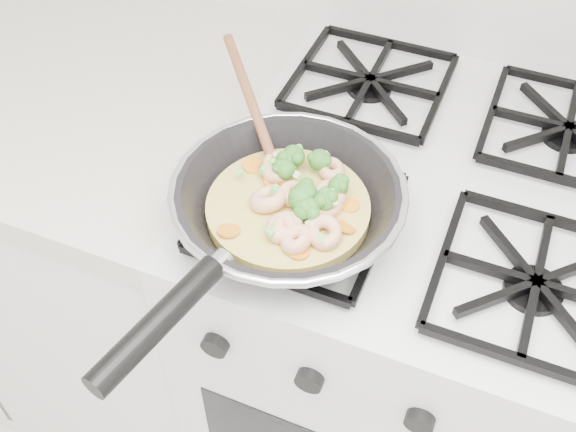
% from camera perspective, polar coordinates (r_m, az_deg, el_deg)
% --- Properties ---
extents(stove, '(0.60, 0.60, 0.92)m').
position_cam_1_polar(stove, '(1.30, 9.37, -10.72)').
color(stove, white).
rests_on(stove, ground).
extents(counter_left, '(1.00, 0.60, 0.90)m').
position_cam_1_polar(counter_left, '(1.57, -19.72, -0.82)').
color(counter_left, white).
rests_on(counter_left, ground).
extents(skillet, '(0.34, 0.54, 0.09)m').
position_cam_1_polar(skillet, '(0.83, -0.09, 1.10)').
color(skillet, black).
rests_on(skillet, stove).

